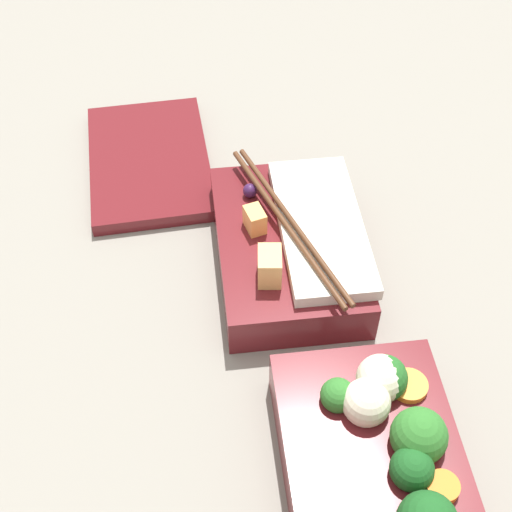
# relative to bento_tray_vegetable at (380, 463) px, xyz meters

# --- Properties ---
(ground_plane) EXTENTS (3.00, 3.00, 0.00)m
(ground_plane) POSITION_rel_bento_tray_vegetable_xyz_m (0.13, 0.00, -0.03)
(ground_plane) COLOR gray
(bento_tray_vegetable) EXTENTS (0.19, 0.13, 0.07)m
(bento_tray_vegetable) POSITION_rel_bento_tray_vegetable_xyz_m (0.00, 0.00, 0.00)
(bento_tray_vegetable) COLOR maroon
(bento_tray_vegetable) RESTS_ON ground_plane
(bento_tray_rice) EXTENTS (0.20, 0.13, 0.07)m
(bento_tray_rice) POSITION_rel_bento_tray_vegetable_xyz_m (0.22, 0.03, -0.00)
(bento_tray_rice) COLOR maroon
(bento_tray_rice) RESTS_ON ground_plane
(bento_lid) EXTENTS (0.19, 0.13, 0.01)m
(bento_lid) POSITION_rel_bento_tray_vegetable_xyz_m (0.37, 0.16, -0.02)
(bento_lid) COLOR maroon
(bento_lid) RESTS_ON ground_plane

